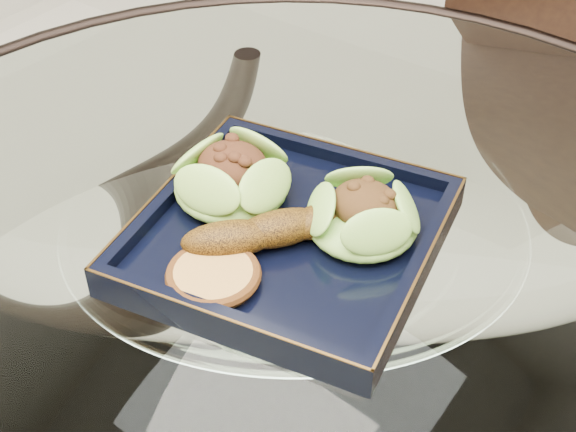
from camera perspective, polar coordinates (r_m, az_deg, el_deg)
The scene contains 7 objects.
dining_table at distance 0.89m, azimuth 0.36°, elevation -10.22°, with size 1.13×1.13×0.77m.
dining_chair at distance 1.28m, azimuth 17.90°, elevation 1.71°, with size 0.53×0.53×0.94m.
navy_plate at distance 0.77m, azimuth -0.00°, elevation -1.71°, with size 0.27×0.27×0.02m, color black.
lettuce_wrap_left at distance 0.79m, azimuth -4.06°, elevation 2.55°, with size 0.11×0.11×0.04m, color #63992C.
lettuce_wrap_right at distance 0.75m, azimuth 5.34°, elevation -0.14°, with size 0.10×0.10×0.04m, color #538E29.
roasted_plantain at distance 0.74m, azimuth -0.56°, elevation -0.87°, with size 0.18×0.04×0.03m, color #5F390A.
crumb_patty at distance 0.71m, azimuth -5.32°, elevation -4.29°, with size 0.07×0.07×0.01m, color gold.
Camera 1 is at (0.33, -0.46, 1.29)m, focal length 50.00 mm.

